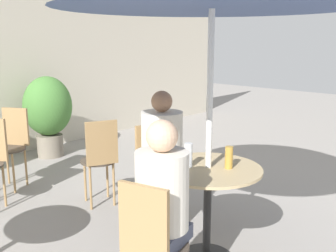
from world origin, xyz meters
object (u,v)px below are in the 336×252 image
object	(u,v)px
seated_person_0	(163,148)
bistro_chair_1	(151,240)
bistro_chair_0	(155,164)
bistro_chair_3	(100,155)
seated_person_1	(163,200)
beer_glass_1	(188,155)
bistro_chair_4	(13,140)
cafe_table_near	(208,189)
beer_glass_0	(229,157)
potted_plant_1	(48,110)

from	to	relation	value
seated_person_0	bistro_chair_1	bearing A→B (deg)	-123.18
bistro_chair_0	bistro_chair_3	xyz separation A→B (m)	(-0.16, 0.60, 0.00)
seated_person_1	bistro_chair_3	bearing A→B (deg)	-38.53
beer_glass_1	bistro_chair_4	bearing A→B (deg)	93.72
bistro_chair_0	bistro_chair_1	world-z (taller)	same
cafe_table_near	beer_glass_0	size ratio (longest dim) A/B	4.83
beer_glass_1	potted_plant_1	distance (m)	3.28
bistro_chair_1	beer_glass_0	size ratio (longest dim) A/B	5.47
seated_person_0	beer_glass_1	distance (m)	0.60
bistro_chair_3	seated_person_1	distance (m)	1.68
bistro_chair_4	seated_person_0	xyz separation A→B (m)	(0.43, -1.92, 0.18)
bistro_chair_0	seated_person_0	bearing A→B (deg)	-90.00
bistro_chair_4	potted_plant_1	bearing A→B (deg)	100.18
cafe_table_near	bistro_chair_3	distance (m)	1.36
bistro_chair_0	beer_glass_1	world-z (taller)	beer_glass_1
bistro_chair_0	seated_person_1	bearing A→B (deg)	-116.87
bistro_chair_3	beer_glass_1	distance (m)	1.29
bistro_chair_1	seated_person_0	xyz separation A→B (m)	(0.96, 0.82, 0.18)
beer_glass_1	potted_plant_1	bearing A→B (deg)	76.95
potted_plant_1	bistro_chair_0	bearing A→B (deg)	-99.48
bistro_chair_3	beer_glass_1	size ratio (longest dim) A/B	4.96
bistro_chair_3	seated_person_0	size ratio (longest dim) A/B	0.73
bistro_chair_1	bistro_chair_3	xyz separation A→B (m)	(0.84, 1.55, 0.00)
bistro_chair_1	beer_glass_1	distance (m)	0.80
beer_glass_1	bistro_chair_1	bearing A→B (deg)	-156.19
seated_person_0	potted_plant_1	size ratio (longest dim) A/B	1.07
seated_person_0	seated_person_1	bearing A→B (deg)	-120.05
bistro_chair_3	bistro_chair_0	bearing A→B (deg)	128.24
bistro_chair_3	bistro_chair_4	size ratio (longest dim) A/B	1.00
bistro_chair_3	potted_plant_1	xyz separation A→B (m)	(0.59, 1.94, 0.13)
bistro_chair_1	seated_person_1	distance (m)	0.23
bistro_chair_1	bistro_chair_3	size ratio (longest dim) A/B	1.00
bistro_chair_1	bistro_chair_3	bearing A→B (deg)	-42.05
bistro_chair_1	seated_person_0	distance (m)	1.28
seated_person_0	seated_person_1	world-z (taller)	seated_person_0
cafe_table_near	bistro_chair_3	size ratio (longest dim) A/B	0.88
bistro_chair_3	seated_person_0	xyz separation A→B (m)	(0.12, -0.73, 0.18)
bistro_chair_4	seated_person_0	world-z (taller)	seated_person_0
cafe_table_near	seated_person_1	distance (m)	0.68
bistro_chair_1	cafe_table_near	bearing A→B (deg)	-90.00
cafe_table_near	bistro_chair_1	distance (m)	0.80
bistro_chair_3	beer_glass_1	world-z (taller)	beer_glass_1
beer_glass_1	cafe_table_near	bearing A→B (deg)	-52.04
cafe_table_near	bistro_chair_4	size ratio (longest dim) A/B	0.88
bistro_chair_0	seated_person_1	size ratio (longest dim) A/B	0.74
bistro_chair_4	beer_glass_1	distance (m)	2.46
seated_person_1	beer_glass_1	world-z (taller)	seated_person_1
bistro_chair_0	beer_glass_0	bearing A→B (deg)	-82.60
beer_glass_1	bistro_chair_0	bearing A→B (deg)	64.17
bistro_chair_0	bistro_chair_4	size ratio (longest dim) A/B	1.00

